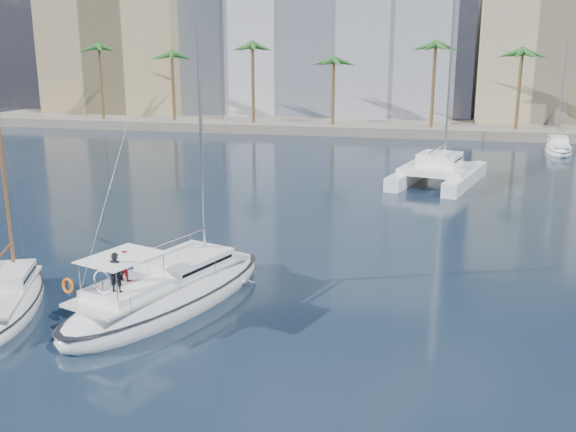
# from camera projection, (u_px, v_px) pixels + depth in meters

# --- Properties ---
(ground) EXTENTS (160.00, 160.00, 0.00)m
(ground) POSITION_uv_depth(u_px,v_px,m) (273.00, 291.00, 29.74)
(ground) COLOR black
(ground) RESTS_ON ground
(quay) EXTENTS (120.00, 14.00, 1.20)m
(quay) POSITION_uv_depth(u_px,v_px,m) (384.00, 127.00, 87.09)
(quay) COLOR gray
(quay) RESTS_ON ground
(building_modern) EXTENTS (42.00, 16.00, 28.00)m
(building_modern) POSITION_uv_depth(u_px,v_px,m) (315.00, 28.00, 97.63)
(building_modern) COLOR silver
(building_modern) RESTS_ON ground
(building_tan_left) EXTENTS (22.00, 14.00, 22.00)m
(building_tan_left) POSITION_uv_depth(u_px,v_px,m) (123.00, 48.00, 101.18)
(building_tan_left) COLOR tan
(building_tan_left) RESTS_ON ground
(building_beige) EXTENTS (20.00, 14.00, 20.00)m
(building_beige) POSITION_uv_depth(u_px,v_px,m) (553.00, 55.00, 88.39)
(building_beige) COLOR beige
(building_beige) RESTS_ON ground
(palm_left) EXTENTS (3.60, 3.60, 12.30)m
(palm_left) POSITION_uv_depth(u_px,v_px,m) (136.00, 53.00, 88.30)
(palm_left) COLOR brown
(palm_left) RESTS_ON ground
(palm_centre) EXTENTS (3.60, 3.60, 12.30)m
(palm_centre) POSITION_uv_depth(u_px,v_px,m) (384.00, 54.00, 80.87)
(palm_centre) COLOR brown
(palm_centre) RESTS_ON ground
(main_sloop) EXTENTS (7.50, 12.66, 17.91)m
(main_sloop) POSITION_uv_depth(u_px,v_px,m) (170.00, 293.00, 28.01)
(main_sloop) COLOR white
(main_sloop) RESTS_ON ground
(small_sloop) EXTENTS (5.49, 8.58, 11.79)m
(small_sloop) POSITION_uv_depth(u_px,v_px,m) (7.00, 302.00, 27.25)
(small_sloop) COLOR white
(small_sloop) RESTS_ON ground
(catamaran) EXTENTS (8.36, 12.47, 16.72)m
(catamaran) POSITION_uv_depth(u_px,v_px,m) (438.00, 169.00, 53.39)
(catamaran) COLOR white
(catamaran) RESTS_ON ground
(seagull) EXTENTS (1.21, 0.52, 0.22)m
(seagull) POSITION_uv_depth(u_px,v_px,m) (243.00, 281.00, 30.12)
(seagull) COLOR silver
(seagull) RESTS_ON ground
(moored_yacht_a) EXTENTS (3.37, 9.52, 11.90)m
(moored_yacht_a) POSITION_uv_depth(u_px,v_px,m) (558.00, 152.00, 69.67)
(moored_yacht_a) COLOR white
(moored_yacht_a) RESTS_ON ground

